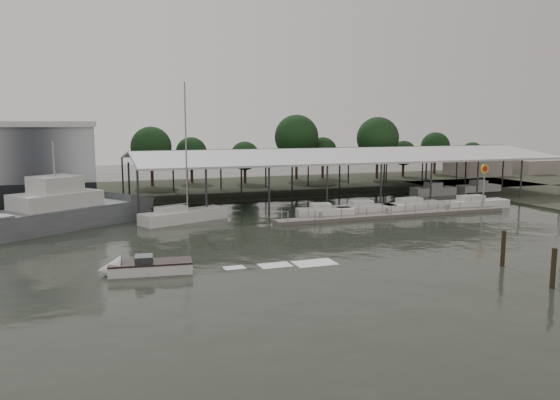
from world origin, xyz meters
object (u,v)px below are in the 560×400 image
object	(u,v)px
shell_fuel_sign	(484,178)
white_sailboat	(182,216)
speedboat_underway	(143,268)
grey_trawler	(67,211)

from	to	relation	value
shell_fuel_sign	white_sailboat	bearing A→B (deg)	171.96
speedboat_underway	white_sailboat	bearing A→B (deg)	-100.42
shell_fuel_sign	white_sailboat	distance (m)	35.18
grey_trawler	white_sailboat	size ratio (longest dim) A/B	1.19
grey_trawler	speedboat_underway	bearing A→B (deg)	-108.94
grey_trawler	white_sailboat	bearing A→B (deg)	-39.62
white_sailboat	speedboat_underway	bearing A→B (deg)	-129.99
shell_fuel_sign	speedboat_underway	size ratio (longest dim) A/B	0.32
white_sailboat	speedboat_underway	xyz separation A→B (m)	(-6.03, -19.03, -0.27)
shell_fuel_sign	white_sailboat	world-z (taller)	white_sailboat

